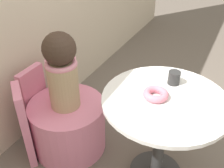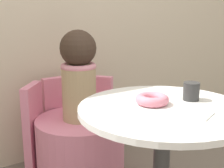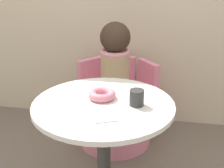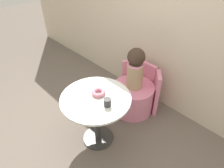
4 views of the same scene
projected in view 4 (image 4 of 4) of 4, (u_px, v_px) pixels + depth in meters
The scene contains 9 objects.
ground_plane at pixel (94, 137), 2.38m from camera, with size 12.00×12.00×0.00m, color #665B51.
back_wall at pixel (164, 15), 2.28m from camera, with size 6.00×0.06×2.40m.
round_table at pixel (96, 108), 2.08m from camera, with size 0.72×0.72×0.64m.
tub_chair at pixel (133, 98), 2.66m from camera, with size 0.54×0.54×0.39m.
booth_backrest at pixel (144, 85), 2.72m from camera, with size 0.63×0.23×0.59m.
child_figure at pixel (135, 68), 2.37m from camera, with size 0.21×0.21×0.53m.
donut at pixel (98, 93), 2.02m from camera, with size 0.14×0.14×0.04m.
cup at pixel (107, 102), 1.87m from camera, with size 0.07×0.07×0.08m.
paper_napkin at pixel (86, 106), 1.89m from camera, with size 0.14×0.14×0.01m.
Camera 4 is at (1.24, -0.90, 1.95)m, focal length 32.00 mm.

